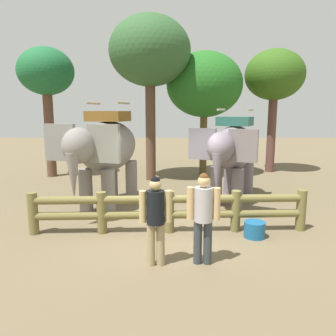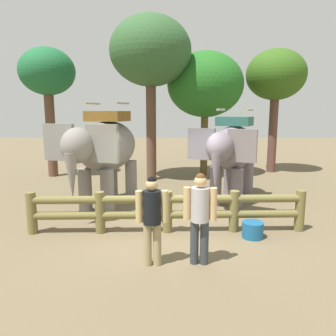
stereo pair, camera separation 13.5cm
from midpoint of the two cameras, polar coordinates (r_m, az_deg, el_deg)
ground_plane at (r=8.55m, az=-0.43°, el=-10.63°), size 60.00×60.00×0.00m
log_fence at (r=8.15m, az=-0.45°, el=-7.17°), size 6.95×0.51×1.05m
elephant_near_left at (r=10.22m, az=-11.48°, el=3.26°), size 2.56×3.94×3.30m
elephant_center at (r=10.92m, az=10.69°, el=3.09°), size 2.76×3.66×3.10m
tourist_woman_in_black at (r=6.40m, az=5.42°, el=-7.71°), size 0.65×0.39×1.84m
tourist_man_in_blue at (r=6.32m, az=-3.01°, el=-8.21°), size 0.63×0.36×1.79m
tree_far_left at (r=14.46m, az=-3.69°, el=19.55°), size 3.44×3.44×6.97m
tree_back_center at (r=15.48m, az=5.94°, el=14.28°), size 3.50×3.50×5.71m
tree_far_right at (r=17.06m, az=17.77°, el=15.01°), size 2.85×2.85×5.97m
tree_deep_back at (r=16.05m, az=-21.07°, el=15.05°), size 2.47×2.47×5.83m
feed_bucket at (r=8.21m, az=14.31°, el=-10.40°), size 0.51×0.51×0.39m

